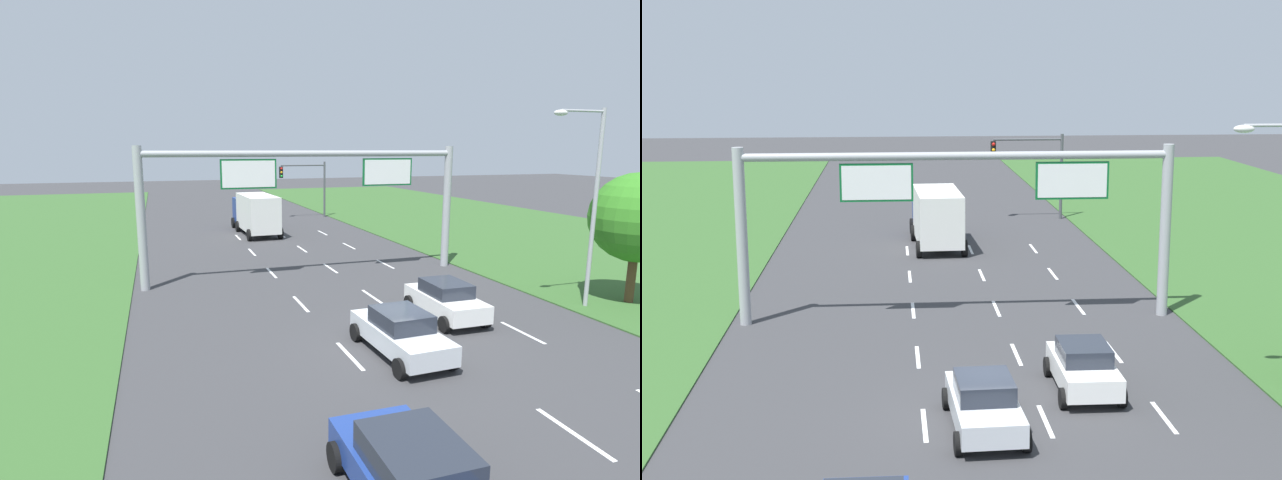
% 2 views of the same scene
% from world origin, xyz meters
% --- Properties ---
extents(ground_plane, '(200.00, 200.00, 0.00)m').
position_xyz_m(ground_plane, '(0.00, 0.00, 0.00)').
color(ground_plane, '#38383A').
extents(grass_verge_right, '(24.00, 120.00, 0.06)m').
position_xyz_m(grass_verge_right, '(21.00, 10.00, 0.03)').
color(grass_verge_right, '#335B28').
rests_on(grass_verge_right, ground_plane).
extents(lane_dashes_inner_left, '(0.14, 44.40, 0.01)m').
position_xyz_m(lane_dashes_inner_left, '(-1.75, 3.00, 0.00)').
color(lane_dashes_inner_left, white).
rests_on(lane_dashes_inner_left, ground_plane).
extents(lane_dashes_inner_right, '(0.14, 44.40, 0.01)m').
position_xyz_m(lane_dashes_inner_right, '(1.75, 3.00, 0.00)').
color(lane_dashes_inner_right, white).
rests_on(lane_dashes_inner_right, ground_plane).
extents(lane_dashes_slip, '(0.14, 44.40, 0.01)m').
position_xyz_m(lane_dashes_slip, '(5.25, 3.00, 0.00)').
color(lane_dashes_slip, white).
rests_on(lane_dashes_slip, ground_plane).
extents(car_near_red, '(2.03, 3.96, 1.55)m').
position_xyz_m(car_near_red, '(3.35, 2.33, 0.79)').
color(car_near_red, white).
rests_on(car_near_red, ground_plane).
extents(car_lead_silver, '(2.21, 4.25, 1.51)m').
position_xyz_m(car_lead_silver, '(-3.28, -7.15, 0.77)').
color(car_lead_silver, navy).
rests_on(car_lead_silver, ground_plane).
extents(car_mid_lane, '(2.18, 4.40, 1.54)m').
position_xyz_m(car_mid_lane, '(-0.08, -0.39, 0.77)').
color(car_mid_lane, silver).
rests_on(car_mid_lane, ground_plane).
extents(box_truck, '(2.91, 8.12, 3.23)m').
position_xyz_m(box_truck, '(-0.07, 25.44, 1.74)').
color(box_truck, navy).
rests_on(box_truck, ground_plane).
extents(sign_gantry, '(17.24, 0.44, 7.00)m').
position_xyz_m(sign_gantry, '(0.15, 10.54, 4.88)').
color(sign_gantry, '#9EA0A5').
rests_on(sign_gantry, ground_plane).
extents(traffic_light_mast, '(4.76, 0.49, 5.60)m').
position_xyz_m(traffic_light_mast, '(6.62, 33.37, 3.87)').
color(traffic_light_mast, '#47494F').
rests_on(traffic_light_mast, ground_plane).
extents(street_lamp, '(2.61, 0.32, 8.50)m').
position_xyz_m(street_lamp, '(9.64, 1.73, 5.08)').
color(street_lamp, '#9EA0A5').
rests_on(street_lamp, ground_plane).
extents(roadside_tree_near, '(3.95, 3.95, 5.86)m').
position_xyz_m(roadside_tree_near, '(12.33, 1.55, 3.88)').
color(roadside_tree_near, '#513823').
rests_on(roadside_tree_near, ground_plane).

